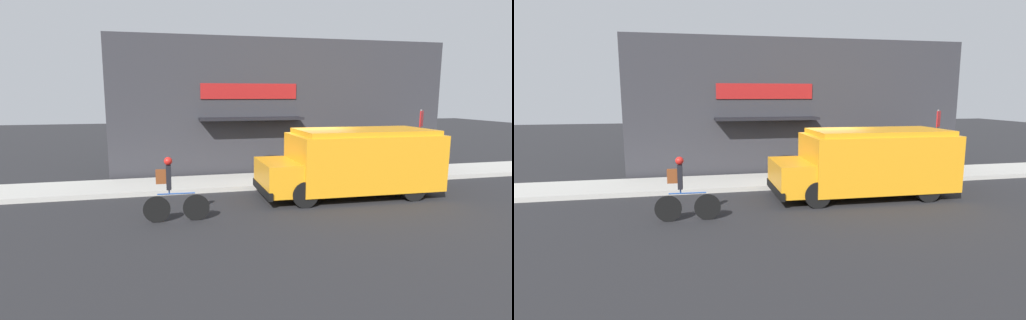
{
  "view_description": "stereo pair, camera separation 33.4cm",
  "coord_description": "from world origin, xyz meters",
  "views": [
    {
      "loc": [
        -5.01,
        -13.07,
        3.28
      ],
      "look_at": [
        -1.97,
        -0.2,
        1.1
      ],
      "focal_mm": 28.0,
      "sensor_mm": 36.0,
      "label": 1
    },
    {
      "loc": [
        -4.68,
        -13.14,
        3.28
      ],
      "look_at": [
        -1.97,
        -0.2,
        1.1
      ],
      "focal_mm": 28.0,
      "sensor_mm": 36.0,
      "label": 2
    }
  ],
  "objects": [
    {
      "name": "stop_sign_post",
      "position": [
        4.7,
        0.42,
        1.86
      ],
      "size": [
        0.45,
        0.45,
        2.55
      ],
      "color": "slate",
      "rests_on": "sidewalk"
    },
    {
      "name": "sidewalk",
      "position": [
        0.0,
        1.14,
        0.08
      ],
      "size": [
        28.0,
        2.27,
        0.16
      ],
      "color": "#ADAAA3",
      "rests_on": "ground_plane"
    },
    {
      "name": "storefront",
      "position": [
        -0.05,
        2.54,
        2.74
      ],
      "size": [
        13.99,
        1.0,
        5.5
      ],
      "color": "#2D2D33",
      "rests_on": "ground_plane"
    },
    {
      "name": "ground_plane",
      "position": [
        0.0,
        0.0,
        0.0
      ],
      "size": [
        70.0,
        70.0,
        0.0
      ],
      "primitive_type": "plane",
      "color": "#232326"
    },
    {
      "name": "cyclist",
      "position": [
        -4.83,
        -2.83,
        0.82
      ],
      "size": [
        1.7,
        0.21,
        1.71
      ],
      "rotation": [
        0.0,
        0.0,
        -0.05
      ],
      "color": "black",
      "rests_on": "ground_plane"
    },
    {
      "name": "trash_bin",
      "position": [
        -0.96,
        1.33,
        0.56
      ],
      "size": [
        0.65,
        0.65,
        0.8
      ],
      "color": "slate",
      "rests_on": "sidewalk"
    },
    {
      "name": "school_bus",
      "position": [
        1.02,
        -1.41,
        1.14
      ],
      "size": [
        5.78,
        2.82,
        2.17
      ],
      "rotation": [
        0.0,
        0.0,
        -0.02
      ],
      "color": "orange",
      "rests_on": "ground_plane"
    }
  ]
}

